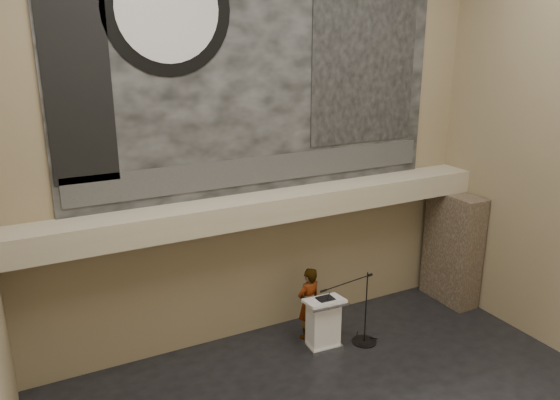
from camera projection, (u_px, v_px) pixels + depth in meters
wall_back at (262, 140)px, 10.95m from camera, size 10.00×0.02×8.50m
soffit at (271, 207)px, 10.99m from camera, size 10.00×0.80×0.50m
sprinkler_left at (197, 233)px, 10.33m from camera, size 0.04×0.04×0.06m
sprinkler_right at (350, 207)px, 11.86m from camera, size 0.04×0.04×0.06m
banner at (262, 66)px, 10.49m from camera, size 8.00×0.05×5.00m
banner_text_strip at (264, 169)px, 11.06m from camera, size 7.76×0.02×0.55m
banner_clock_rim at (168, 9)px, 9.38m from camera, size 2.30×0.02×2.30m
banner_clock_face at (168, 9)px, 9.36m from camera, size 1.84×0.02×1.84m
banner_building_print at (365, 58)px, 11.48m from camera, size 2.60×0.02×3.60m
banner_brick_print at (78, 90)px, 9.06m from camera, size 1.10×0.02×3.20m
stone_pier at (452, 248)px, 13.11m from camera, size 0.60×1.40×2.70m
lectern at (323, 323)px, 11.29m from camera, size 0.82×0.61×1.14m
binder at (325, 299)px, 11.11m from camera, size 0.34×0.27×0.04m
papers at (321, 301)px, 11.03m from camera, size 0.31×0.35×0.00m
speaker_person at (309, 303)px, 11.58m from camera, size 0.66×0.50×1.61m
mic_stand at (363, 332)px, 11.52m from camera, size 1.49×0.52×1.62m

